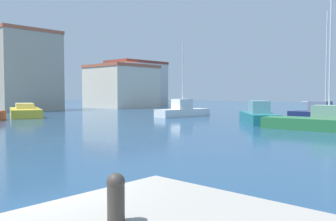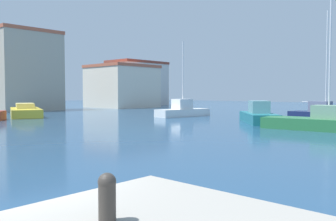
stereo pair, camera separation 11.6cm
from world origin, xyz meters
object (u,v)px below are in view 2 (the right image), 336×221
object	(u,v)px
motorboat_yellow_behind_lamppost	(25,112)
mooring_bollard	(107,195)
sailboat_green_distant_east	(329,122)
motorboat_teal_inner_mooring	(259,116)
sailboat_navy_far_right	(325,114)
sailboat_white_mid_harbor	(183,110)

from	to	relation	value
motorboat_yellow_behind_lamppost	mooring_bollard	bearing A→B (deg)	-114.55
mooring_bollard	sailboat_green_distant_east	world-z (taller)	sailboat_green_distant_east
motorboat_teal_inner_mooring	sailboat_navy_far_right	world-z (taller)	sailboat_navy_far_right
sailboat_navy_far_right	motorboat_yellow_behind_lamppost	bearing A→B (deg)	120.85
sailboat_white_mid_harbor	mooring_bollard	bearing A→B (deg)	-141.16
sailboat_white_mid_harbor	motorboat_yellow_behind_lamppost	distance (m)	17.49
sailboat_white_mid_harbor	motorboat_yellow_behind_lamppost	xyz separation A→B (m)	(-11.61, 13.08, -0.13)
mooring_bollard	motorboat_yellow_behind_lamppost	xyz separation A→B (m)	(16.20, 35.47, -0.91)
motorboat_teal_inner_mooring	sailboat_navy_far_right	distance (m)	7.09
motorboat_teal_inner_mooring	sailboat_green_distant_east	bearing A→B (deg)	-111.54
motorboat_yellow_behind_lamppost	sailboat_green_distant_east	distance (m)	30.98
motorboat_teal_inner_mooring	sailboat_green_distant_east	size ratio (longest dim) A/B	0.50
motorboat_teal_inner_mooring	sailboat_green_distant_east	distance (m)	7.35
mooring_bollard	motorboat_teal_inner_mooring	bearing A→B (deg)	25.04
sailboat_green_distant_east	motorboat_teal_inner_mooring	bearing A→B (deg)	68.46
sailboat_white_mid_harbor	sailboat_navy_far_right	xyz separation A→B (m)	(4.38, -13.71, -0.05)
sailboat_navy_far_right	sailboat_white_mid_harbor	bearing A→B (deg)	107.74
sailboat_white_mid_harbor	sailboat_green_distant_east	world-z (taller)	sailboat_green_distant_east
sailboat_white_mid_harbor	motorboat_yellow_behind_lamppost	world-z (taller)	sailboat_white_mid_harbor
sailboat_white_mid_harbor	motorboat_teal_inner_mooring	xyz separation A→B (m)	(-1.80, -10.25, -0.04)
sailboat_navy_far_right	sailboat_green_distant_east	bearing A→B (deg)	-159.22
mooring_bollard	sailboat_white_mid_harbor	size ratio (longest dim) A/B	0.07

